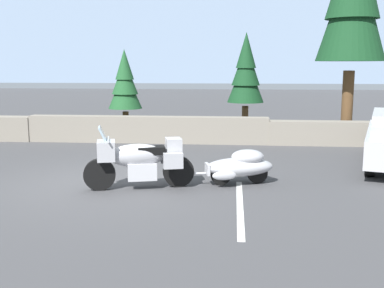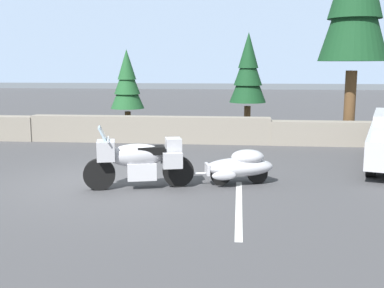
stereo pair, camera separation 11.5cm
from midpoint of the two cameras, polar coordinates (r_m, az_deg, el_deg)
name	(u,v)px [view 1 (the left image)]	position (r m, az deg, el deg)	size (l,w,h in m)	color
ground_plane	(103,182)	(10.64, -11.00, -4.59)	(80.00, 80.00, 0.00)	#424244
stone_guard_wall	(142,130)	(15.79, -6.31, 1.68)	(24.00, 0.59, 0.88)	gray
distant_ridgeline	(222,39)	(105.54, 3.57, 12.54)	(240.00, 80.00, 16.00)	#7F93AD
touring_motorcycle	(139,159)	(9.88, -6.78, -1.87)	(2.27, 1.09, 1.33)	black
car_shaped_trailer	(240,166)	(10.26, 5.51, -2.62)	(2.22, 1.07, 0.76)	black
pine_tree_secondary	(246,71)	(17.30, 6.36, 8.74)	(1.33, 1.33, 3.73)	brown
pine_tree_far_right	(125,82)	(17.09, -8.34, 7.41)	(1.20, 1.20, 3.12)	brown
parking_stripe_marker	(240,206)	(8.79, 5.46, -7.46)	(0.12, 3.60, 0.01)	silver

